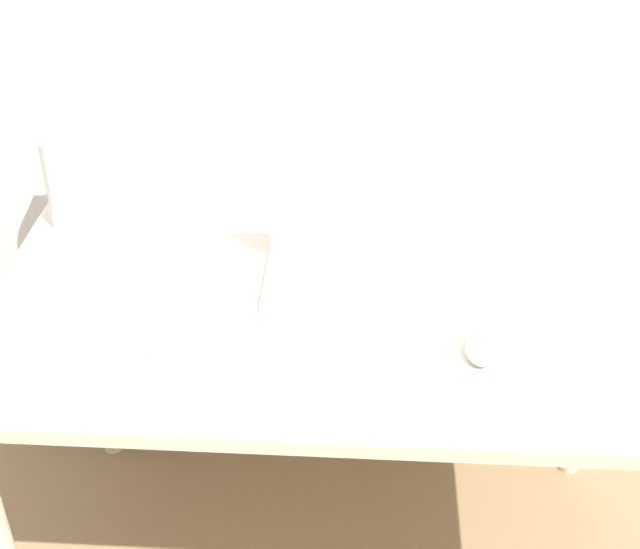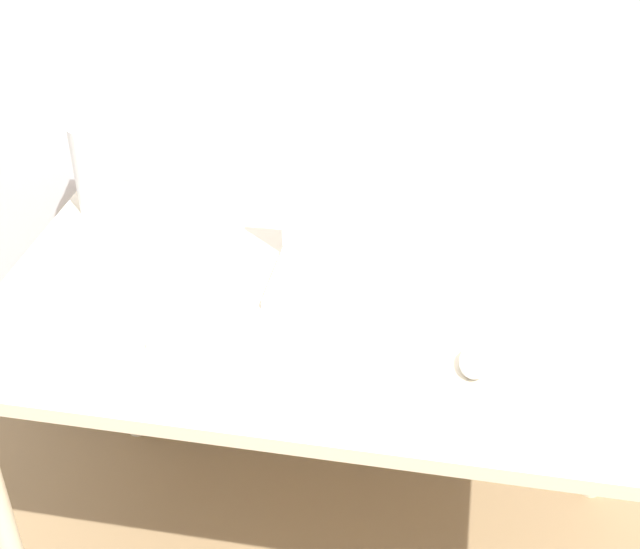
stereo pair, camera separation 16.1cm
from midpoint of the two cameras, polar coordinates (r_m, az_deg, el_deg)
desk at (r=1.77m, az=3.81°, el=-4.19°), size 1.34×0.76×0.77m
laptop at (r=1.75m, az=5.01°, el=0.85°), size 0.33×0.21×0.22m
keyboard at (r=1.59m, az=0.48°, el=-4.76°), size 0.48×0.21×0.02m
mouse at (r=1.58m, az=12.74°, el=-5.60°), size 0.05×0.08×0.03m
vase at (r=1.98m, az=-12.03°, el=7.64°), size 0.10×0.10×0.29m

